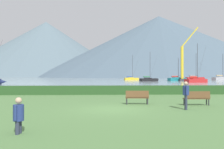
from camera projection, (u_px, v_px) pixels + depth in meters
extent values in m
plane|color=#517A42|center=(113.00, 109.00, 13.97)|extent=(1000.00, 1000.00, 0.00)
cube|color=#8C9EA3|center=(103.00, 79.00, 150.84)|extent=(320.00, 246.00, 0.00)
cube|color=#284C23|center=(108.00, 90.00, 24.96)|extent=(80.00, 1.20, 0.92)
cube|color=red|center=(196.00, 81.00, 66.69)|extent=(6.69, 3.95, 0.99)
cone|color=red|center=(206.00, 81.00, 67.91)|extent=(1.29, 1.13, 0.85)
cube|color=#A52020|center=(195.00, 79.00, 66.56)|extent=(2.70, 2.15, 0.63)
cylinder|color=#333338|center=(197.00, 62.00, 66.89)|extent=(0.13, 0.13, 10.56)
cylinder|color=#333338|center=(193.00, 77.00, 66.39)|extent=(2.75, 0.95, 0.11)
cylinder|color=red|center=(193.00, 77.00, 66.39)|extent=(2.43, 1.10, 0.40)
cylinder|color=#333338|center=(202.00, 63.00, 67.39)|extent=(2.88, 0.92, 10.04)
cone|color=navy|center=(3.00, 82.00, 51.66)|extent=(1.60, 1.39, 1.06)
cube|color=black|center=(149.00, 80.00, 81.81)|extent=(6.57, 3.83, 0.98)
cone|color=black|center=(158.00, 80.00, 82.98)|extent=(1.26, 1.10, 0.83)
cube|color=black|center=(148.00, 79.00, 81.69)|extent=(2.64, 2.09, 0.62)
cylinder|color=#333338|center=(150.00, 66.00, 82.00)|extent=(0.12, 0.12, 9.69)
cylinder|color=#333338|center=(146.00, 77.00, 81.53)|extent=(2.71, 0.91, 0.11)
cylinder|color=#2D7542|center=(146.00, 77.00, 81.53)|extent=(2.39, 1.06, 0.39)
cylinder|color=#333338|center=(154.00, 66.00, 82.48)|extent=(2.84, 0.88, 9.22)
cube|color=#19707A|center=(177.00, 79.00, 87.22)|extent=(7.04, 3.86, 1.05)
cone|color=#19707A|center=(186.00, 79.00, 88.31)|extent=(1.33, 1.15, 0.89)
cube|color=#16646E|center=(176.00, 78.00, 87.11)|extent=(2.80, 2.16, 0.67)
cylinder|color=#333338|center=(178.00, 69.00, 87.40)|extent=(0.13, 0.13, 7.82)
cylinder|color=#333338|center=(175.00, 76.00, 86.96)|extent=(2.95, 0.85, 0.11)
cylinder|color=red|center=(175.00, 76.00, 86.96)|extent=(2.58, 1.03, 0.42)
cylinder|color=#333338|center=(182.00, 69.00, 87.85)|extent=(3.09, 0.80, 7.44)
cube|color=gold|center=(131.00, 79.00, 103.98)|extent=(6.41, 3.08, 0.97)
cone|color=gold|center=(139.00, 79.00, 104.70)|extent=(1.17, 0.98, 0.82)
cube|color=gold|center=(131.00, 78.00, 103.91)|extent=(2.49, 1.83, 0.62)
cylinder|color=#333338|center=(132.00, 67.00, 104.11)|extent=(0.12, 0.12, 10.38)
cylinder|color=#333338|center=(129.00, 77.00, 103.81)|extent=(2.75, 0.55, 0.11)
cylinder|color=#2847A3|center=(129.00, 77.00, 103.81)|extent=(2.39, 0.76, 0.39)
cylinder|color=#333338|center=(136.00, 68.00, 104.40)|extent=(2.89, 0.50, 9.87)
cube|color=red|center=(195.00, 79.00, 104.26)|extent=(8.08, 3.53, 1.23)
cone|color=red|center=(204.00, 79.00, 104.95)|extent=(1.45, 1.19, 1.05)
cube|color=#A52020|center=(194.00, 78.00, 104.20)|extent=(3.10, 2.19, 0.78)
cylinder|color=#333338|center=(196.00, 66.00, 104.39)|extent=(0.16, 0.16, 11.17)
cylinder|color=#333338|center=(192.00, 76.00, 104.10)|extent=(3.52, 0.52, 0.13)
cylinder|color=gray|center=(192.00, 76.00, 104.10)|extent=(3.03, 0.82, 0.49)
cylinder|color=#333338|center=(200.00, 66.00, 104.67)|extent=(3.70, 0.44, 10.62)
cube|color=#9E9EA3|center=(222.00, 79.00, 99.36)|extent=(8.34, 4.54, 1.24)
cube|color=gray|center=(221.00, 78.00, 99.23)|extent=(3.31, 2.55, 0.79)
cylinder|color=#333338|center=(223.00, 66.00, 99.57)|extent=(0.16, 0.16, 10.48)
cylinder|color=#333338|center=(219.00, 76.00, 99.05)|extent=(3.49, 0.99, 0.14)
cylinder|color=tan|center=(219.00, 76.00, 99.05)|extent=(3.06, 1.21, 0.50)
cube|color=brown|center=(196.00, 99.00, 15.79)|extent=(1.72, 0.47, 0.06)
cube|color=brown|center=(197.00, 95.00, 15.60)|extent=(1.71, 0.14, 0.45)
cylinder|color=#333338|center=(206.00, 102.00, 15.99)|extent=(0.08, 0.08, 0.45)
cylinder|color=#333338|center=(184.00, 102.00, 15.91)|extent=(0.08, 0.08, 0.45)
cylinder|color=#333338|center=(209.00, 102.00, 15.66)|extent=(0.08, 0.08, 0.45)
cylinder|color=#333338|center=(186.00, 102.00, 15.58)|extent=(0.08, 0.08, 0.45)
cube|color=brown|center=(137.00, 98.00, 16.37)|extent=(1.61, 0.54, 0.06)
cube|color=brown|center=(137.00, 94.00, 16.19)|extent=(1.59, 0.22, 0.45)
cylinder|color=#333338|center=(147.00, 101.00, 16.53)|extent=(0.08, 0.08, 0.45)
cylinder|color=#333338|center=(127.00, 101.00, 16.55)|extent=(0.08, 0.08, 0.45)
cylinder|color=#333338|center=(148.00, 101.00, 16.20)|extent=(0.08, 0.08, 0.45)
cylinder|color=#333338|center=(127.00, 101.00, 16.22)|extent=(0.08, 0.08, 0.45)
cylinder|color=#2D3347|center=(17.00, 128.00, 7.97)|extent=(0.14, 0.14, 0.45)
cylinder|color=#2D3347|center=(20.00, 127.00, 8.15)|extent=(0.14, 0.14, 0.45)
cylinder|color=navy|center=(19.00, 113.00, 8.06)|extent=(0.36, 0.36, 0.55)
cylinder|color=navy|center=(15.00, 113.00, 7.83)|extent=(0.09, 0.09, 0.49)
cylinder|color=navy|center=(22.00, 111.00, 8.30)|extent=(0.09, 0.09, 0.49)
sphere|color=tan|center=(19.00, 101.00, 8.07)|extent=(0.22, 0.22, 0.22)
cylinder|color=#2D3347|center=(186.00, 103.00, 13.68)|extent=(0.14, 0.14, 0.85)
cylinder|color=#2D3347|center=(186.00, 102.00, 13.86)|extent=(0.14, 0.14, 0.85)
cylinder|color=navy|center=(186.00, 90.00, 13.77)|extent=(0.36, 0.36, 0.55)
cylinder|color=navy|center=(187.00, 90.00, 13.53)|extent=(0.09, 0.09, 0.50)
cylinder|color=navy|center=(185.00, 90.00, 14.01)|extent=(0.09, 0.09, 0.50)
sphere|color=tan|center=(186.00, 83.00, 13.77)|extent=(0.22, 0.22, 0.22)
cube|color=#333338|center=(182.00, 80.00, 85.40)|extent=(2.00, 2.00, 0.80)
cube|color=gold|center=(182.00, 63.00, 85.42)|extent=(0.80, 0.80, 11.70)
cube|color=gold|center=(190.00, 37.00, 85.58)|extent=(6.08, 0.36, 7.21)
cone|color=slate|center=(11.00, 66.00, 409.97)|extent=(334.93, 334.93, 38.01)
cone|color=slate|center=(46.00, 49.00, 360.46)|extent=(258.84, 258.84, 84.08)
cone|color=#4C6070|center=(159.00, 47.00, 308.69)|extent=(311.08, 311.08, 79.73)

